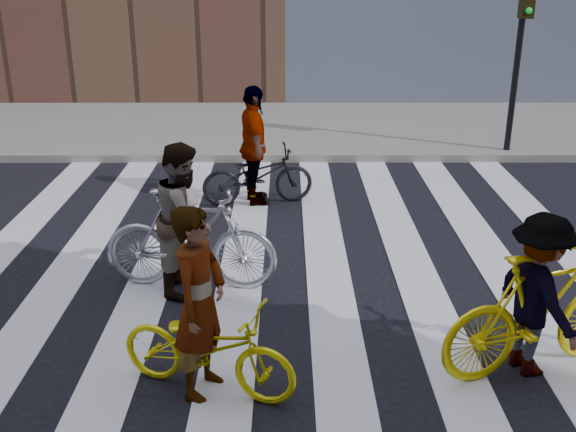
{
  "coord_description": "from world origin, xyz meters",
  "views": [
    {
      "loc": [
        0.02,
        -7.53,
        3.73
      ],
      "look_at": [
        0.04,
        0.3,
        0.71
      ],
      "focal_mm": 42.0,
      "sensor_mm": 36.0,
      "label": 1
    }
  ],
  "objects_px": {
    "bike_dark_rear": "(258,176)",
    "rider_right": "(538,295)",
    "bike_yellow_left": "(208,348)",
    "rider_left": "(200,303)",
    "bike_silver_mid": "(190,240)",
    "bike_yellow_right": "(540,312)",
    "rider_rear": "(254,146)",
    "traffic_signal": "(521,40)",
    "rider_mid": "(185,218)"
  },
  "relations": [
    {
      "from": "bike_yellow_left",
      "to": "rider_mid",
      "type": "distance_m",
      "value": 2.17
    },
    {
      "from": "rider_left",
      "to": "rider_rear",
      "type": "distance_m",
      "value": 5.03
    },
    {
      "from": "traffic_signal",
      "to": "rider_mid",
      "type": "distance_m",
      "value": 7.98
    },
    {
      "from": "bike_silver_mid",
      "to": "rider_right",
      "type": "distance_m",
      "value": 3.88
    },
    {
      "from": "bike_silver_mid",
      "to": "rider_right",
      "type": "relative_size",
      "value": 1.29
    },
    {
      "from": "rider_mid",
      "to": "rider_rear",
      "type": "relative_size",
      "value": 0.94
    },
    {
      "from": "bike_yellow_right",
      "to": "rider_right",
      "type": "xyz_separation_m",
      "value": [
        -0.05,
        0.0,
        0.18
      ]
    },
    {
      "from": "rider_right",
      "to": "rider_rear",
      "type": "height_order",
      "value": "rider_rear"
    },
    {
      "from": "traffic_signal",
      "to": "rider_left",
      "type": "distance_m",
      "value": 9.3
    },
    {
      "from": "bike_silver_mid",
      "to": "rider_rear",
      "type": "distance_m",
      "value": 3.04
    },
    {
      "from": "bike_silver_mid",
      "to": "bike_yellow_right",
      "type": "height_order",
      "value": "bike_yellow_right"
    },
    {
      "from": "bike_dark_rear",
      "to": "rider_rear",
      "type": "distance_m",
      "value": 0.49
    },
    {
      "from": "rider_right",
      "to": "rider_rear",
      "type": "distance_m",
      "value": 5.49
    },
    {
      "from": "bike_yellow_right",
      "to": "rider_right",
      "type": "height_order",
      "value": "rider_right"
    },
    {
      "from": "bike_yellow_right",
      "to": "rider_left",
      "type": "distance_m",
      "value": 3.17
    },
    {
      "from": "rider_mid",
      "to": "rider_left",
      "type": "bearing_deg",
      "value": -162.59
    },
    {
      "from": "bike_yellow_right",
      "to": "rider_mid",
      "type": "height_order",
      "value": "rider_mid"
    },
    {
      "from": "rider_mid",
      "to": "bike_dark_rear",
      "type": "bearing_deg",
      "value": -7.81
    },
    {
      "from": "bike_dark_rear",
      "to": "rider_mid",
      "type": "bearing_deg",
      "value": 154.81
    },
    {
      "from": "rider_left",
      "to": "bike_yellow_right",
      "type": "bearing_deg",
      "value": -64.2
    },
    {
      "from": "traffic_signal",
      "to": "rider_mid",
      "type": "xyz_separation_m",
      "value": [
        -5.56,
        -5.56,
        -1.38
      ]
    },
    {
      "from": "traffic_signal",
      "to": "rider_mid",
      "type": "bearing_deg",
      "value": -134.98
    },
    {
      "from": "bike_yellow_left",
      "to": "bike_silver_mid",
      "type": "relative_size",
      "value": 0.82
    },
    {
      "from": "bike_dark_rear",
      "to": "rider_right",
      "type": "xyz_separation_m",
      "value": [
        2.79,
        -4.69,
        0.33
      ]
    },
    {
      "from": "rider_left",
      "to": "rider_mid",
      "type": "relative_size",
      "value": 1.01
    },
    {
      "from": "bike_yellow_left",
      "to": "rider_left",
      "type": "xyz_separation_m",
      "value": [
        -0.05,
        0.0,
        0.46
      ]
    },
    {
      "from": "bike_dark_rear",
      "to": "rider_left",
      "type": "distance_m",
      "value": 5.05
    },
    {
      "from": "bike_yellow_left",
      "to": "rider_left",
      "type": "height_order",
      "value": "rider_left"
    },
    {
      "from": "bike_yellow_left",
      "to": "rider_mid",
      "type": "xyz_separation_m",
      "value": [
        -0.47,
        2.07,
        0.45
      ]
    },
    {
      "from": "rider_mid",
      "to": "bike_silver_mid",
      "type": "bearing_deg",
      "value": -84.09
    },
    {
      "from": "bike_dark_rear",
      "to": "rider_left",
      "type": "bearing_deg",
      "value": 165.09
    },
    {
      "from": "bike_silver_mid",
      "to": "rider_mid",
      "type": "height_order",
      "value": "rider_mid"
    },
    {
      "from": "bike_yellow_left",
      "to": "rider_rear",
      "type": "height_order",
      "value": "rider_rear"
    },
    {
      "from": "bike_yellow_left",
      "to": "rider_left",
      "type": "distance_m",
      "value": 0.46
    },
    {
      "from": "bike_dark_rear",
      "to": "rider_rear",
      "type": "relative_size",
      "value": 0.93
    },
    {
      "from": "bike_silver_mid",
      "to": "bike_dark_rear",
      "type": "bearing_deg",
      "value": -6.89
    },
    {
      "from": "bike_silver_mid",
      "to": "rider_right",
      "type": "bearing_deg",
      "value": -110.71
    },
    {
      "from": "bike_yellow_left",
      "to": "bike_dark_rear",
      "type": "height_order",
      "value": "bike_dark_rear"
    },
    {
      "from": "rider_rear",
      "to": "traffic_signal",
      "type": "bearing_deg",
      "value": -73.42
    },
    {
      "from": "bike_yellow_left",
      "to": "bike_silver_mid",
      "type": "xyz_separation_m",
      "value": [
        -0.42,
        2.07,
        0.17
      ]
    },
    {
      "from": "bike_yellow_left",
      "to": "bike_silver_mid",
      "type": "height_order",
      "value": "bike_silver_mid"
    },
    {
      "from": "bike_silver_mid",
      "to": "rider_rear",
      "type": "height_order",
      "value": "rider_rear"
    },
    {
      "from": "rider_mid",
      "to": "rider_rear",
      "type": "height_order",
      "value": "rider_rear"
    },
    {
      "from": "bike_yellow_left",
      "to": "bike_yellow_right",
      "type": "bearing_deg",
      "value": -64.1
    },
    {
      "from": "bike_yellow_left",
      "to": "bike_yellow_right",
      "type": "height_order",
      "value": "bike_yellow_right"
    },
    {
      "from": "rider_left",
      "to": "rider_right",
      "type": "bearing_deg",
      "value": -64.1
    },
    {
      "from": "bike_silver_mid",
      "to": "rider_mid",
      "type": "distance_m",
      "value": 0.28
    },
    {
      "from": "rider_left",
      "to": "bike_yellow_left",
      "type": "bearing_deg",
      "value": -70.18
    },
    {
      "from": "bike_yellow_right",
      "to": "bike_dark_rear",
      "type": "relative_size",
      "value": 1.17
    },
    {
      "from": "bike_dark_rear",
      "to": "rider_right",
      "type": "height_order",
      "value": "rider_right"
    }
  ]
}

